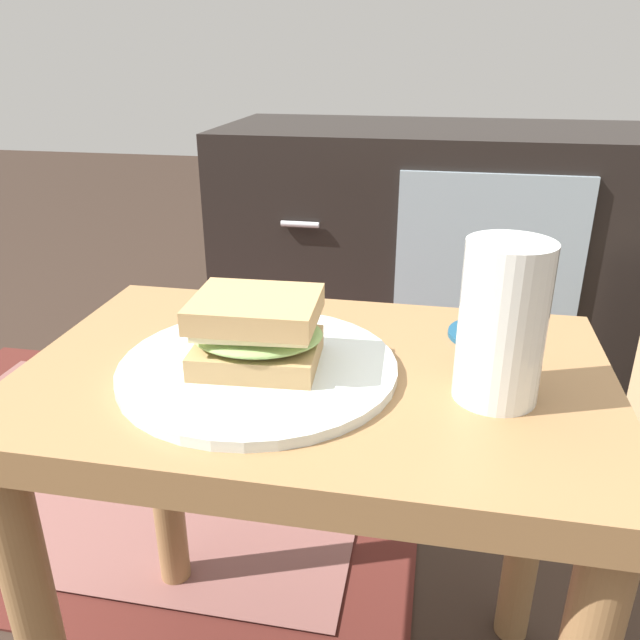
{
  "coord_description": "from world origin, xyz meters",
  "views": [
    {
      "loc": [
        0.11,
        -0.53,
        0.74
      ],
      "look_at": [
        0.0,
        0.0,
        0.51
      ],
      "focal_mm": 35.65,
      "sensor_mm": 36.0,
      "label": 1
    }
  ],
  "objects_px": {
    "tv_cabinet": "(429,253)",
    "plate": "(258,368)",
    "sandwich_front": "(257,331)",
    "beer_glass": "(502,325)",
    "coaster": "(489,335)"
  },
  "relations": [
    {
      "from": "tv_cabinet",
      "to": "sandwich_front",
      "type": "height_order",
      "value": "tv_cabinet"
    },
    {
      "from": "beer_glass",
      "to": "plate",
      "type": "bearing_deg",
      "value": 178.92
    },
    {
      "from": "beer_glass",
      "to": "coaster",
      "type": "bearing_deg",
      "value": 88.78
    },
    {
      "from": "tv_cabinet",
      "to": "plate",
      "type": "bearing_deg",
      "value": -98.26
    },
    {
      "from": "tv_cabinet",
      "to": "coaster",
      "type": "distance_m",
      "value": 0.87
    },
    {
      "from": "coaster",
      "to": "beer_glass",
      "type": "bearing_deg",
      "value": -91.22
    },
    {
      "from": "sandwich_front",
      "to": "beer_glass",
      "type": "height_order",
      "value": "beer_glass"
    },
    {
      "from": "plate",
      "to": "coaster",
      "type": "distance_m",
      "value": 0.25
    },
    {
      "from": "sandwich_front",
      "to": "coaster",
      "type": "bearing_deg",
      "value": 29.32
    },
    {
      "from": "sandwich_front",
      "to": "beer_glass",
      "type": "relative_size",
      "value": 0.91
    },
    {
      "from": "plate",
      "to": "beer_glass",
      "type": "height_order",
      "value": "beer_glass"
    },
    {
      "from": "tv_cabinet",
      "to": "beer_glass",
      "type": "xyz_separation_m",
      "value": [
        0.08,
        -0.97,
        0.24
      ]
    },
    {
      "from": "tv_cabinet",
      "to": "plate",
      "type": "distance_m",
      "value": 0.99
    },
    {
      "from": "plate",
      "to": "sandwich_front",
      "type": "xyz_separation_m",
      "value": [
        0.0,
        0.0,
        0.04
      ]
    },
    {
      "from": "plate",
      "to": "sandwich_front",
      "type": "height_order",
      "value": "sandwich_front"
    }
  ]
}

